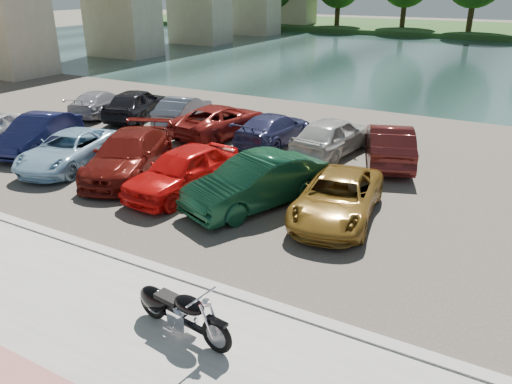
{
  "coord_description": "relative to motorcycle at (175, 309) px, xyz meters",
  "views": [
    {
      "loc": [
        5.68,
        -5.6,
        6.22
      ],
      "look_at": [
        -0.27,
        5.05,
        1.1
      ],
      "focal_mm": 35.0,
      "sensor_mm": 36.0,
      "label": 1
    }
  ],
  "objects": [
    {
      "name": "promenade",
      "position": [
        -0.54,
        -1.46,
        -0.51
      ],
      "size": [
        60.0,
        6.0,
        0.1
      ],
      "primitive_type": "cube",
      "color": "#9D9A94",
      "rests_on": "ground"
    },
    {
      "name": "car_8",
      "position": [
        -11.7,
        12.13,
        0.22
      ],
      "size": [
        2.8,
        4.68,
        1.49
      ],
      "primitive_type": "imported",
      "rotation": [
        0.0,
        0.0,
        3.39
      ],
      "color": "black",
      "rests_on": "parking_lot"
    },
    {
      "name": "river",
      "position": [
        -0.54,
        39.54,
        -0.56
      ],
      "size": [
        120.0,
        40.0,
        0.0
      ],
      "primitive_type": "cube",
      "color": "#1B312E",
      "rests_on": "ground"
    },
    {
      "name": "motorcycle",
      "position": [
        0.0,
        0.0,
        0.0
      ],
      "size": [
        2.33,
        0.76,
        1.05
      ],
      "rotation": [
        0.0,
        0.0,
        -0.13
      ],
      "color": "black",
      "rests_on": "promenade"
    },
    {
      "name": "car_1",
      "position": [
        -11.69,
        6.38,
        0.18
      ],
      "size": [
        2.64,
        4.5,
        1.4
      ],
      "primitive_type": "imported",
      "rotation": [
        0.0,
        0.0,
        0.29
      ],
      "color": "#151944",
      "rests_on": "parking_lot"
    },
    {
      "name": "car_3",
      "position": [
        -6.67,
        6.05,
        0.2
      ],
      "size": [
        3.69,
        5.37,
        1.44
      ],
      "primitive_type": "imported",
      "rotation": [
        0.0,
        0.0,
        0.37
      ],
      "color": "#63130E",
      "rests_on": "parking_lot"
    },
    {
      "name": "car_11",
      "position": [
        -3.95,
        11.75,
        0.11
      ],
      "size": [
        1.97,
        4.44,
        1.27
      ],
      "primitive_type": "imported",
      "rotation": [
        0.0,
        0.0,
        3.09
      ],
      "color": "navy",
      "rests_on": "parking_lot"
    },
    {
      "name": "car_10",
      "position": [
        -6.53,
        11.7,
        0.15
      ],
      "size": [
        2.83,
        5.09,
        1.35
      ],
      "primitive_type": "imported",
      "rotation": [
        0.0,
        0.0,
        3.01
      ],
      "color": "maroon",
      "rests_on": "parking_lot"
    },
    {
      "name": "car_5",
      "position": [
        -1.52,
        5.88,
        0.23
      ],
      "size": [
        3.15,
        4.86,
        1.51
      ],
      "primitive_type": "imported",
      "rotation": [
        0.0,
        0.0,
        -0.37
      ],
      "color": "#103A24",
      "rests_on": "parking_lot"
    },
    {
      "name": "far_bank",
      "position": [
        -0.54,
        71.54,
        -0.26
      ],
      "size": [
        120.0,
        24.0,
        0.6
      ],
      "primitive_type": "cube",
      "color": "#254418",
      "rests_on": "ground"
    },
    {
      "name": "car_6",
      "position": [
        0.87,
        6.27,
        0.1
      ],
      "size": [
        2.7,
        4.73,
        1.24
      ],
      "primitive_type": "imported",
      "rotation": [
        0.0,
        0.0,
        0.15
      ],
      "color": "olive",
      "rests_on": "parking_lot"
    },
    {
      "name": "car_13",
      "position": [
        0.85,
        11.65,
        0.2
      ],
      "size": [
        2.91,
        4.67,
        1.45
      ],
      "primitive_type": "imported",
      "rotation": [
        0.0,
        0.0,
        3.48
      ],
      "color": "#4D1614",
      "rests_on": "parking_lot"
    },
    {
      "name": "ground",
      "position": [
        -0.54,
        -0.46,
        -0.56
      ],
      "size": [
        200.0,
        200.0,
        0.0
      ],
      "primitive_type": "plane",
      "color": "#595447",
      "rests_on": "ground"
    },
    {
      "name": "car_12",
      "position": [
        -1.37,
        11.68,
        0.21
      ],
      "size": [
        2.29,
        4.5,
        1.47
      ],
      "primitive_type": "imported",
      "rotation": [
        0.0,
        0.0,
        3.01
      ],
      "color": "silver",
      "rests_on": "parking_lot"
    },
    {
      "name": "car_9",
      "position": [
        -9.17,
        12.5,
        0.13
      ],
      "size": [
        2.13,
        4.14,
        1.3
      ],
      "primitive_type": "imported",
      "rotation": [
        0.0,
        0.0,
        3.34
      ],
      "color": "slate",
      "rests_on": "parking_lot"
    },
    {
      "name": "parking_lot",
      "position": [
        -0.54,
        10.54,
        -0.54
      ],
      "size": [
        60.0,
        18.0,
        0.04
      ],
      "primitive_type": "cube",
      "color": "#423D35",
      "rests_on": "ground"
    },
    {
      "name": "kerb",
      "position": [
        -0.54,
        1.54,
        -0.49
      ],
      "size": [
        60.0,
        0.3,
        0.14
      ],
      "primitive_type": "cube",
      "color": "#9D9A94",
      "rests_on": "ground"
    },
    {
      "name": "car_7",
      "position": [
        -13.9,
        11.86,
        0.09
      ],
      "size": [
        2.81,
        4.5,
        1.22
      ],
      "primitive_type": "imported",
      "rotation": [
        0.0,
        0.0,
        3.43
      ],
      "color": "#9898A0",
      "rests_on": "parking_lot"
    },
    {
      "name": "car_2",
      "position": [
        -9.15,
        5.64,
        0.1
      ],
      "size": [
        2.98,
        4.8,
        1.24
      ],
      "primitive_type": "imported",
      "rotation": [
        0.0,
        0.0,
        0.22
      ],
      "color": "#9BC6E2",
      "rests_on": "parking_lot"
    },
    {
      "name": "car_4",
      "position": [
        -4.05,
        5.68,
        0.21
      ],
      "size": [
        2.14,
        4.47,
        1.47
      ],
      "primitive_type": "imported",
      "rotation": [
        0.0,
        0.0,
        -0.1
      ],
      "color": "red",
      "rests_on": "parking_lot"
    }
  ]
}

